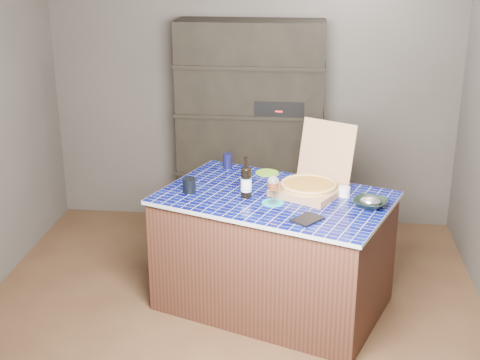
# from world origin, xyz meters

# --- Properties ---
(room) EXTENTS (3.50, 3.50, 3.50)m
(room) POSITION_xyz_m (0.00, 0.00, 1.25)
(room) COLOR brown
(room) RESTS_ON ground
(shelving_unit) EXTENTS (1.20, 0.41, 1.80)m
(shelving_unit) POSITION_xyz_m (0.00, 1.53, 0.90)
(shelving_unit) COLOR black
(shelving_unit) RESTS_ON floor
(kitchen_island) EXTENTS (1.72, 1.41, 0.81)m
(kitchen_island) POSITION_xyz_m (0.28, 0.22, 0.41)
(kitchen_island) COLOR #4F2B1F
(kitchen_island) RESTS_ON floor
(pizza_box) EXTENTS (0.59, 0.62, 0.44)m
(pizza_box) POSITION_xyz_m (0.52, 0.32, 0.87)
(pizza_box) COLOR #936C4C
(pizza_box) RESTS_ON kitchen_island
(mead_bottle) EXTENTS (0.07, 0.07, 0.28)m
(mead_bottle) POSITION_xyz_m (0.10, 0.19, 0.92)
(mead_bottle) COLOR black
(mead_bottle) RESTS_ON kitchen_island
(teal_trivet) EXTENTS (0.14, 0.14, 0.01)m
(teal_trivet) POSITION_xyz_m (0.28, 0.10, 0.82)
(teal_trivet) COLOR teal
(teal_trivet) RESTS_ON kitchen_island
(wine_glass) EXTENTS (0.08, 0.08, 0.18)m
(wine_glass) POSITION_xyz_m (0.28, 0.10, 0.94)
(wine_glass) COLOR white
(wine_glass) RESTS_ON teal_trivet
(tumbler) EXTENTS (0.09, 0.09, 0.10)m
(tumbler) POSITION_xyz_m (-0.29, 0.24, 0.86)
(tumbler) COLOR black
(tumbler) RESTS_ON kitchen_island
(dvd_case) EXTENTS (0.22, 0.22, 0.01)m
(dvd_case) POSITION_xyz_m (0.50, -0.16, 0.82)
(dvd_case) COLOR black
(dvd_case) RESTS_ON kitchen_island
(bowl) EXTENTS (0.28, 0.28, 0.05)m
(bowl) POSITION_xyz_m (0.90, 0.10, 0.84)
(bowl) COLOR black
(bowl) RESTS_ON kitchen_island
(foil_contents) EXTENTS (0.13, 0.11, 0.06)m
(foil_contents) POSITION_xyz_m (0.90, 0.10, 0.85)
(foil_contents) COLOR silver
(foil_contents) RESTS_ON bowl
(white_jar) EXTENTS (0.08, 0.08, 0.06)m
(white_jar) POSITION_xyz_m (0.74, 0.27, 0.85)
(white_jar) COLOR white
(white_jar) RESTS_ON kitchen_island
(navy_cup) EXTENTS (0.07, 0.07, 0.11)m
(navy_cup) POSITION_xyz_m (-0.10, 0.76, 0.87)
(navy_cup) COLOR black
(navy_cup) RESTS_ON kitchen_island
(green_trivet) EXTENTS (0.17, 0.17, 0.01)m
(green_trivet) POSITION_xyz_m (0.20, 0.67, 0.82)
(green_trivet) COLOR #76B526
(green_trivet) RESTS_ON kitchen_island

